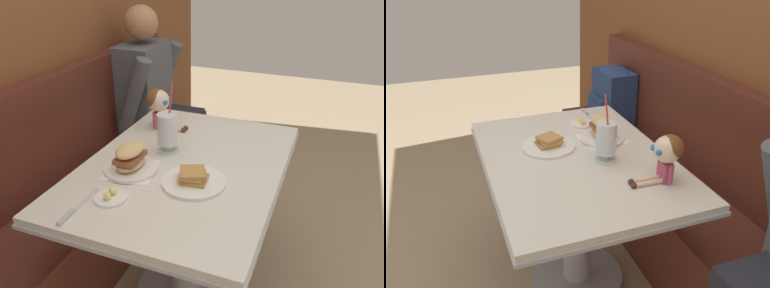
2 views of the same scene
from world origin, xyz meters
The scene contains 10 objects.
wood_panel_wall centered at (0.00, 1.05, 1.20)m, with size 4.40×0.08×2.40m, color brown.
booth_bench centered at (0.00, 0.81, 0.33)m, with size 2.60×0.48×1.00m.
diner_table centered at (0.00, 0.18, 0.54)m, with size 1.11×0.81×0.74m.
toast_plate centered at (-0.13, 0.09, 0.76)m, with size 0.25×0.25×0.06m.
milkshake_glass centered at (0.08, 0.29, 0.84)m, with size 0.10×0.10×0.32m.
sandwich_plate centered at (-0.13, 0.36, 0.79)m, with size 0.23×0.23×0.12m.
butter_saucer centered at (-0.33, 0.33, 0.75)m, with size 0.12×0.12×0.04m.
butter_knife centered at (-0.46, 0.41, 0.74)m, with size 0.24×0.02×0.01m.
seated_doll centered at (0.31, 0.44, 0.87)m, with size 0.12×0.22×0.20m.
diner_patron centered at (0.84, 0.76, 0.74)m, with size 0.55×0.48×0.81m.
Camera 1 is at (-1.32, -0.37, 1.55)m, focal length 36.42 mm.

